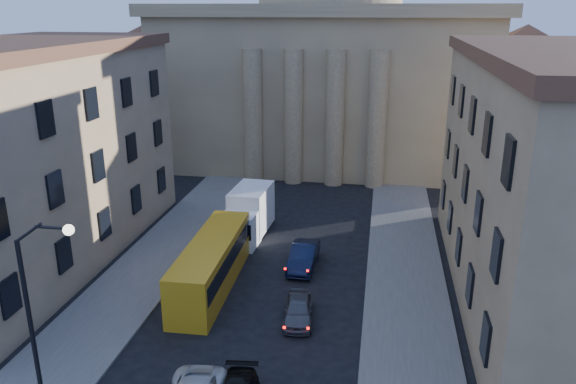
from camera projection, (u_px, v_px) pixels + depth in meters
The scene contains 10 objects.
sidewalk_left at pixel (123, 295), 34.12m from camera, with size 5.00×60.00×0.15m, color #5A5652.
sidewalk_right at pixel (408, 320), 31.42m from camera, with size 5.00×60.00×0.15m, color #5A5652.
church at pixel (328, 51), 64.11m from camera, with size 68.02×28.76×36.60m.
building_left at pixel (19, 156), 36.89m from camera, with size 11.60×26.60×14.70m.
building_right at pixel (569, 181), 31.49m from camera, with size 11.60×26.60×14.70m.
street_lamp at pixel (39, 302), 22.87m from camera, with size 2.62×0.44×8.83m.
car_right_far at pixel (298, 309), 31.33m from camera, with size 1.59×3.96×1.35m, color #4A4A4F.
car_right_distant at pixel (303, 256), 37.71m from camera, with size 1.64×4.71×1.55m, color black.
city_bus at pixel (212, 263), 34.79m from camera, with size 2.74×10.92×3.06m.
box_truck at pixel (248, 215), 42.69m from camera, with size 2.87×6.60×3.55m.
Camera 1 is at (6.47, -10.30, 16.78)m, focal length 35.00 mm.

